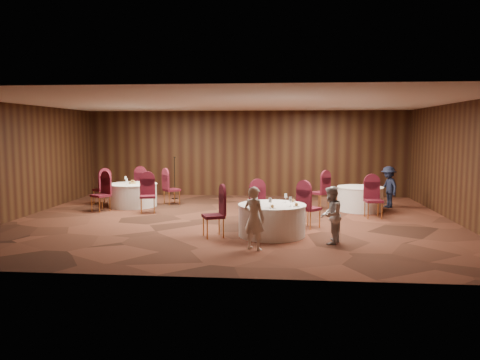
# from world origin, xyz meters

# --- Properties ---
(ground) EXTENTS (12.00, 12.00, 0.00)m
(ground) POSITION_xyz_m (0.00, 0.00, 0.00)
(ground) COLOR black
(ground) RESTS_ON ground
(room_shell) EXTENTS (12.00, 12.00, 12.00)m
(room_shell) POSITION_xyz_m (0.00, 0.00, 1.96)
(room_shell) COLOR silver
(room_shell) RESTS_ON ground
(table_main) EXTENTS (1.59, 1.59, 0.74)m
(table_main) POSITION_xyz_m (1.13, -1.74, 0.38)
(table_main) COLOR silver
(table_main) RESTS_ON ground
(table_left) EXTENTS (1.58, 1.58, 0.74)m
(table_left) POSITION_xyz_m (-3.48, 2.15, 0.38)
(table_left) COLOR silver
(table_left) RESTS_ON ground
(table_right) EXTENTS (1.40, 1.40, 0.74)m
(table_right) POSITION_xyz_m (3.75, 1.97, 0.38)
(table_right) COLOR silver
(table_right) RESTS_ON ground
(chairs_main) EXTENTS (2.97, 2.23, 1.00)m
(chairs_main) POSITION_xyz_m (0.81, -1.08, 0.50)
(chairs_main) COLOR #460E17
(chairs_main) RESTS_ON ground
(chairs_left) EXTENTS (3.06, 3.04, 1.00)m
(chairs_left) POSITION_xyz_m (-3.46, 2.15, 0.50)
(chairs_left) COLOR #460E17
(chairs_left) RESTS_ON ground
(chairs_right) EXTENTS (2.01, 2.21, 1.00)m
(chairs_right) POSITION_xyz_m (3.24, 1.54, 0.50)
(chairs_right) COLOR #460E17
(chairs_right) RESTS_ON ground
(tabletop_main) EXTENTS (1.07, 1.09, 0.22)m
(tabletop_main) POSITION_xyz_m (1.28, -1.83, 0.84)
(tabletop_main) COLOR silver
(tabletop_main) RESTS_ON table_main
(tabletop_left) EXTENTS (0.86, 0.79, 0.22)m
(tabletop_left) POSITION_xyz_m (-3.47, 2.16, 0.82)
(tabletop_left) COLOR silver
(tabletop_left) RESTS_ON table_left
(tabletop_right) EXTENTS (0.08, 0.08, 0.22)m
(tabletop_right) POSITION_xyz_m (3.95, 1.77, 0.90)
(tabletop_right) COLOR silver
(tabletop_right) RESTS_ON table_right
(mic_stand) EXTENTS (0.24, 0.24, 1.52)m
(mic_stand) POSITION_xyz_m (-2.52, 3.97, 0.44)
(mic_stand) COLOR black
(mic_stand) RESTS_ON ground
(woman_a) EXTENTS (0.57, 0.52, 1.32)m
(woman_a) POSITION_xyz_m (0.79, -3.10, 0.66)
(woman_a) COLOR silver
(woman_a) RESTS_ON ground
(woman_b) EXTENTS (0.65, 0.73, 1.26)m
(woman_b) POSITION_xyz_m (2.41, -2.41, 0.63)
(woman_b) COLOR #B8B9BD
(woman_b) RESTS_ON ground
(man_c) EXTENTS (0.75, 0.97, 1.33)m
(man_c) POSITION_xyz_m (4.75, 2.66, 0.66)
(man_c) COLOR black
(man_c) RESTS_ON ground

